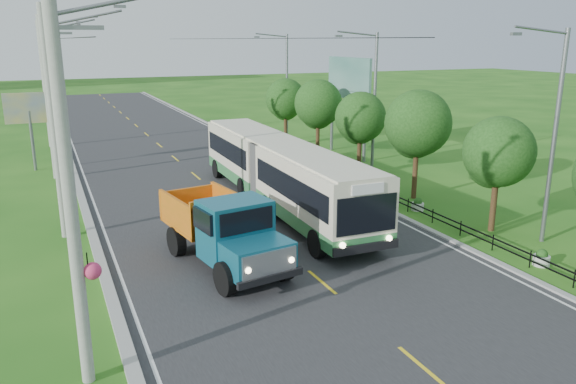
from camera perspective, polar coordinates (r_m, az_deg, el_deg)
ground at (r=20.72m, az=3.45°, el=-9.15°), size 240.00×240.00×0.00m
road at (r=38.72m, az=-10.09°, el=2.26°), size 14.00×120.00×0.02m
curb_left at (r=37.75m, az=-20.76°, el=1.26°), size 0.40×120.00×0.15m
curb_right at (r=40.91m, az=-0.32°, el=3.24°), size 0.30×120.00×0.10m
edge_line_left at (r=37.79m, az=-19.92°, el=1.27°), size 0.12×120.00×0.00m
edge_line_right at (r=40.73m, az=-0.97°, el=3.15°), size 0.12×120.00×0.00m
centre_dash at (r=20.71m, az=3.45°, el=-9.10°), size 0.12×2.20×0.00m
railing_right at (r=35.95m, az=4.71°, el=1.92°), size 0.04×40.00×0.60m
pole_nearest at (r=14.23m, az=-21.06°, el=-0.48°), size 3.51×0.44×10.00m
pole_near at (r=26.00m, az=-22.64°, el=6.44°), size 3.51×0.32×10.00m
pole_mid at (r=37.92m, az=-23.18°, el=8.80°), size 3.51×0.32×10.00m
pole_far at (r=49.88m, az=-23.46°, el=10.03°), size 3.51×0.32×10.00m
tree_second at (r=26.94m, az=20.47°, el=3.52°), size 3.18×3.26×5.30m
tree_third at (r=31.37m, az=12.98°, el=6.49°), size 3.60×3.62×6.00m
tree_fourth at (r=36.37m, az=7.32°, el=7.27°), size 3.24×3.31×5.40m
tree_fifth at (r=41.56m, az=3.06°, el=8.72°), size 3.48×3.52×5.80m
tree_back at (r=46.99m, az=-0.26°, el=9.25°), size 3.30×3.36×5.50m
streetlight_near at (r=25.83m, az=25.29°, el=5.68°), size 3.02×0.20×9.07m
streetlight_mid at (r=36.51m, az=8.58°, el=9.34°), size 3.02×0.20×9.07m
streetlight_far at (r=48.89m, az=-0.28°, el=10.95°), size 3.02×0.20×9.07m
planter_front at (r=24.18m, az=24.36°, el=-6.17°), size 0.64×0.64×0.67m
planter_near at (r=29.74m, az=13.04°, el=-1.30°), size 0.64×0.64×0.67m
planter_mid at (r=36.23m, az=5.55°, el=1.98°), size 0.64×0.64×0.67m
planter_far at (r=43.23m, az=0.40°, el=4.21°), size 0.64×0.64×0.67m
billboard_left at (r=41.04m, az=-24.82°, el=7.29°), size 3.00×0.20×5.20m
billboard_right at (r=42.45m, az=6.18°, el=10.82°), size 0.24×6.00×7.30m
bus at (r=29.18m, az=-0.84°, el=2.38°), size 3.18×17.77×3.42m
dump_truck at (r=21.70m, az=-6.52°, el=-3.45°), size 3.64×7.16×2.87m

